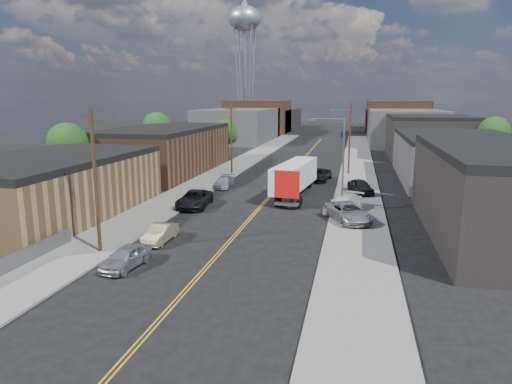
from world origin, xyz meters
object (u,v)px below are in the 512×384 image
at_px(car_left_a, 126,257).
at_px(car_right_lot_b, 344,204).
at_px(car_left_d, 224,182).
at_px(car_right_lot_a, 348,212).
at_px(semi_truck, 296,175).
at_px(car_left_c, 194,199).
at_px(water_tower, 245,24).
at_px(car_left_b, 160,233).
at_px(car_ahead_truck, 319,175).
at_px(car_right_lot_c, 361,187).

distance_m(car_left_a, car_right_lot_b, 21.82).
bearing_deg(car_left_d, car_right_lot_a, -41.49).
relative_size(semi_truck, car_left_c, 2.52).
height_order(semi_truck, car_left_c, semi_truck).
xyz_separation_m(water_tower, car_left_d, (15.60, -75.15, -29.98)).
xyz_separation_m(car_left_b, car_left_c, (-1.32, 11.23, 0.15)).
bearing_deg(car_ahead_truck, car_left_d, -138.91).
xyz_separation_m(car_left_a, car_right_lot_a, (13.68, 14.04, 0.24)).
distance_m(water_tower, car_left_c, 91.98).
xyz_separation_m(water_tower, car_left_b, (16.92, -96.83, -29.98)).
xyz_separation_m(car_left_d, car_right_lot_a, (15.08, -13.10, 0.28)).
bearing_deg(car_left_a, car_right_lot_a, 52.35).
height_order(semi_truck, car_right_lot_a, semi_truck).
bearing_deg(car_right_lot_c, car_left_c, -169.43).
height_order(car_right_lot_b, car_ahead_truck, car_right_lot_b).
distance_m(semi_truck, car_ahead_truck, 9.69).
bearing_deg(car_left_c, car_left_a, -90.25).
bearing_deg(car_right_lot_a, semi_truck, 94.75).
height_order(car_left_a, car_right_lot_b, car_right_lot_b).
relative_size(semi_truck, car_left_b, 3.67).
relative_size(car_right_lot_a, car_ahead_truck, 1.04).
height_order(water_tower, car_left_b, water_tower).
relative_size(water_tower, car_right_lot_c, 7.91).
distance_m(car_left_a, car_left_d, 27.17).
height_order(car_right_lot_c, car_ahead_truck, car_right_lot_c).
distance_m(car_left_b, car_right_lot_a, 16.22).
bearing_deg(car_left_c, car_right_lot_c, 25.62).
bearing_deg(car_left_c, car_ahead_truck, 53.19).
relative_size(water_tower, car_left_c, 6.23).
bearing_deg(semi_truck, car_left_a, -100.37).
relative_size(car_left_a, car_right_lot_c, 0.90).
distance_m(car_left_c, car_left_d, 10.46).
height_order(water_tower, semi_truck, water_tower).
bearing_deg(car_left_d, car_right_lot_c, -3.53).
bearing_deg(car_left_a, car_ahead_truck, 81.12).
distance_m(car_left_b, car_right_lot_b, 17.84).
bearing_deg(car_right_lot_b, car_left_a, -104.26).
distance_m(car_left_a, car_left_b, 5.45).
xyz_separation_m(car_left_c, car_ahead_truck, (10.90, 17.60, -0.04)).
distance_m(car_right_lot_a, car_right_lot_b, 3.36).
bearing_deg(car_left_b, car_left_a, -88.45).
bearing_deg(car_right_lot_a, car_left_d, 114.91).
bearing_deg(car_ahead_truck, car_left_c, -113.93).
height_order(water_tower, car_left_d, water_tower).
bearing_deg(water_tower, car_right_lot_a, -70.83).
relative_size(water_tower, car_left_a, 8.83).
height_order(car_left_b, car_right_lot_b, car_right_lot_b).
xyz_separation_m(car_right_lot_b, car_ahead_truck, (-3.70, 16.92, -0.15)).
xyz_separation_m(car_left_b, car_right_lot_a, (13.76, 8.59, 0.29)).
relative_size(water_tower, car_left_d, 7.97).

